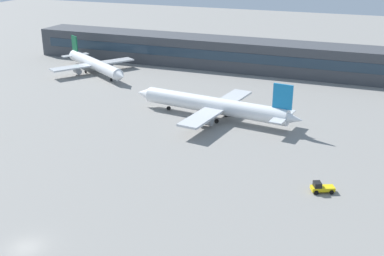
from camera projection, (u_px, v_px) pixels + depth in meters
The scene contains 5 objects.
ground_plane at pixel (160, 137), 95.78m from camera, with size 400.00×400.00×0.00m, color gray.
terminal_building at pixel (243, 55), 146.11m from camera, with size 139.77×12.13×9.00m.
airplane_mid at pixel (213, 105), 105.18m from camera, with size 40.35×28.33×9.98m.
airplane_far at pixel (95, 64), 141.98m from camera, with size 32.38×23.70×9.12m.
baggage_tug_yellow at pixel (321, 188), 74.43m from camera, with size 3.90×2.94×1.75m.
Camera 1 is at (38.68, -40.09, 36.17)m, focal length 44.89 mm.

